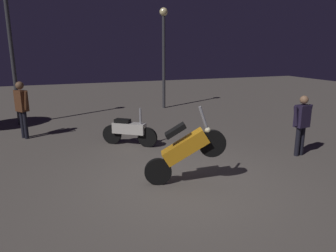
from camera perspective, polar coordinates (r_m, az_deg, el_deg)
name	(u,v)px	position (r m, az deg, el deg)	size (l,w,h in m)	color
ground_plane	(182,183)	(6.64, 2.49, -10.32)	(40.00, 40.00, 0.00)	#605951
motorcycle_orange_foreground	(185,150)	(6.34, 3.09, -4.30)	(1.62, 0.58, 1.63)	black
motorcycle_white_parked_left	(129,131)	(9.03, -7.09, -0.82)	(1.40, 1.07, 1.11)	black
person_rider_beside	(302,121)	(8.69, 23.22, 0.91)	(0.66, 0.28, 1.58)	black
person_bystander_far	(22,105)	(10.51, -25.10, 3.54)	(0.47, 0.59, 1.76)	black
streetlamp_near	(10,38)	(12.45, -26.84, 14.10)	(0.36, 0.36, 4.80)	#38383D
streetlamp_far	(164,45)	(14.47, -0.78, 14.58)	(0.36, 0.36, 4.45)	#38383D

